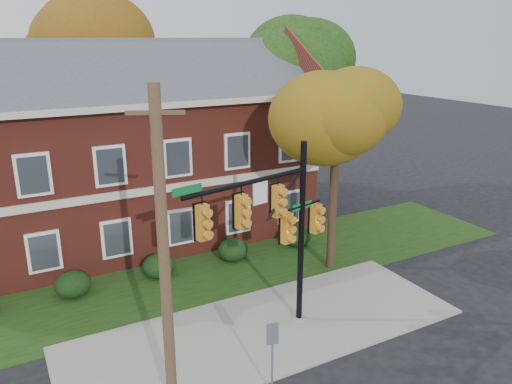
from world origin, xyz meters
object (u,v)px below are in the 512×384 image
hedge_right (233,250)px  tree_right_rear (305,67)px  tree_near_right (343,118)px  utility_pole (164,258)px  tree_far_rear (105,54)px  hedge_left (73,284)px  hedge_far_right (297,236)px  sign_post (272,347)px  hedge_center (159,266)px  apartment_building (120,141)px  traffic_signal (276,222)px

hedge_right → tree_right_rear: size_ratio=0.13×
tree_near_right → utility_pole: 10.76m
tree_right_rear → tree_far_rear: bearing=145.0°
hedge_left → hedge_far_right: (10.50, 0.00, 0.00)m
sign_post → utility_pole: bearing=170.9°
hedge_center → utility_pole: bearing=-105.4°
hedge_right → sign_post: bearing=-109.0°
apartment_building → hedge_far_right: (7.00, -5.25, -4.46)m
hedge_center → hedge_right: (3.50, 0.00, 0.00)m
utility_pole → hedge_left: bearing=123.9°
apartment_building → tree_near_right: size_ratio=2.19×
tree_far_rear → hedge_left: bearing=-110.3°
utility_pole → apartment_building: bearing=104.4°
hedge_right → hedge_far_right: same height
hedge_far_right → tree_right_rear: bearing=54.8°
tree_far_rear → utility_pole: (-3.46, -20.79, -4.35)m
hedge_right → tree_near_right: bearing=-37.3°
hedge_left → traffic_signal: bearing=-46.5°
traffic_signal → sign_post: traffic_signal is taller
tree_right_rear → utility_pole: bearing=-134.2°
hedge_center → tree_near_right: bearing=-21.4°
tree_near_right → utility_pole: utility_pole is taller
hedge_right → hedge_center: bearing=180.0°
hedge_far_right → tree_far_rear: 16.51m
hedge_right → utility_pole: size_ratio=0.16×
hedge_right → tree_right_rear: bearing=38.0°
traffic_signal → sign_post: (-1.70, -2.70, -2.49)m
utility_pole → hedge_center: bearing=98.3°
tree_far_rear → hedge_center: bearing=-95.9°
hedge_left → utility_pole: utility_pole is taller
tree_far_rear → traffic_signal: tree_far_rear is taller
hedge_left → traffic_signal: (5.70, -6.00, 3.58)m
hedge_far_right → hedge_center: bearing=180.0°
apartment_building → traffic_signal: 11.50m
hedge_center → traffic_signal: size_ratio=0.21×
apartment_building → tree_far_rear: bearing=80.3°
traffic_signal → hedge_center: bearing=97.4°
apartment_building → tree_far_rear: tree_far_rear is taller
hedge_right → hedge_left: bearing=180.0°
apartment_building → hedge_far_right: 9.82m
apartment_building → tree_right_rear: tree_right_rear is taller
apartment_building → hedge_right: 7.73m
tree_right_rear → sign_post: size_ratio=4.47×
utility_pole → hedge_far_right: bearing=63.9°
hedge_far_right → traffic_signal: traffic_signal is taller
hedge_right → traffic_signal: 7.11m
hedge_center → tree_right_rear: tree_right_rear is taller
tree_right_rear → traffic_signal: bearing=-127.0°
hedge_center → tree_near_right: 9.90m
hedge_center → utility_pole: (-2.12, -7.70, 3.97)m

